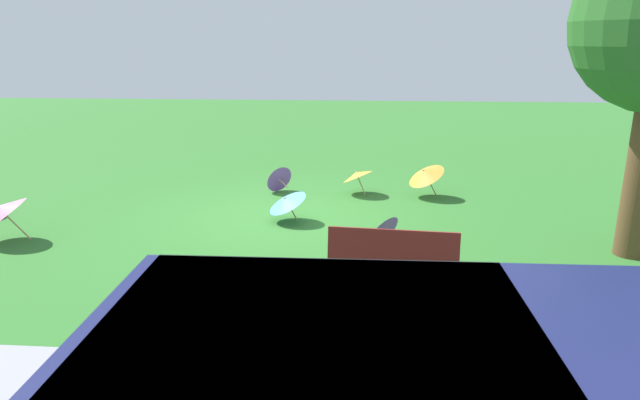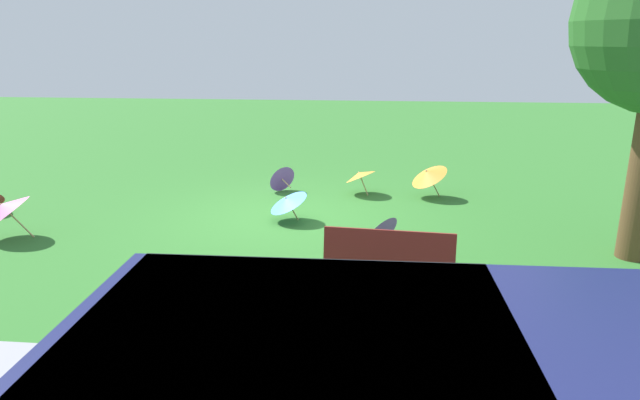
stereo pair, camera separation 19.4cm
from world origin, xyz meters
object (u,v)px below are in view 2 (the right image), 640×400
park_bench (389,260)px  parasol_blue_0 (287,201)px  parasol_pink_0 (4,208)px  parasol_purple_0 (281,178)px  parasol_purple_1 (377,233)px  parasol_orange_1 (360,175)px  parasol_orange_0 (428,174)px

park_bench → parasol_blue_0: park_bench is taller
parasol_pink_0 → parasol_purple_0: bearing=-139.6°
parasol_purple_0 → parasol_pink_0: bearing=40.4°
parasol_purple_1 → parasol_orange_1: 3.36m
parasol_purple_0 → parasol_purple_1: (-2.01, 3.41, 0.04)m
park_bench → parasol_blue_0: (1.71, -2.78, -0.08)m
parasol_purple_0 → parasol_pink_0: size_ratio=0.64×
parasol_blue_0 → parasol_pink_0: size_ratio=0.93×
parasol_purple_0 → parasol_purple_1: 3.96m
park_bench → parasol_orange_1: bearing=-84.1°
parasol_purple_0 → parasol_pink_0: 5.15m
parasol_orange_0 → parasol_orange_1: 1.39m
parasol_purple_1 → parasol_orange_1: (0.35, -3.35, 0.08)m
parasol_purple_1 → parasol_orange_1: parasol_purple_1 is taller
parasol_orange_0 → parasol_blue_0: (2.60, 1.79, -0.11)m
parasol_blue_0 → parasol_orange_1: bearing=-122.4°
park_bench → parasol_orange_0: park_bench is taller
parasol_purple_1 → parasol_blue_0: 2.12m
parasol_pink_0 → park_bench: bearing=166.7°
park_bench → parasol_purple_0: (2.15, -4.77, -0.17)m
parasol_purple_0 → parasol_orange_0: parasol_orange_0 is taller
parasol_purple_0 → parasol_orange_1: (-1.66, 0.07, 0.12)m
park_bench → parasol_pink_0: (6.07, -1.44, 0.06)m
parasol_purple_0 → parasol_blue_0: parasol_blue_0 is taller
parasol_blue_0 → parasol_pink_0: bearing=17.1°
parasol_pink_0 → parasol_orange_1: bearing=-149.7°
parasol_orange_0 → parasol_purple_1: bearing=72.2°
parasol_orange_0 → parasol_orange_1: bearing=-5.7°
park_bench → parasol_orange_1: 4.73m
park_bench → parasol_orange_1: (0.49, -4.70, -0.05)m
parasol_blue_0 → parasol_orange_1: (-1.22, -1.92, 0.03)m
parasol_orange_0 → parasol_purple_1: (1.03, 3.21, -0.16)m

